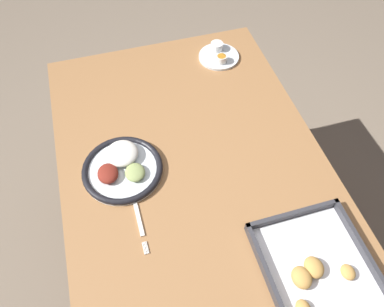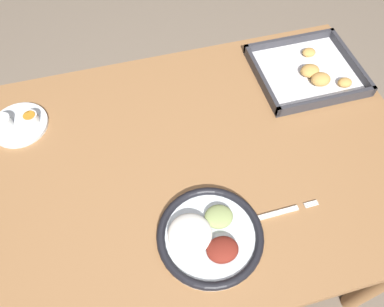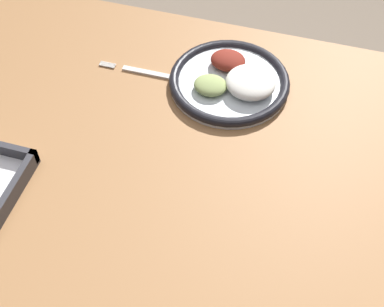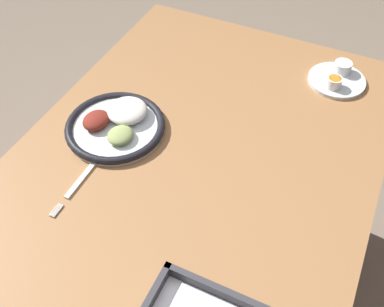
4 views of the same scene
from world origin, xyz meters
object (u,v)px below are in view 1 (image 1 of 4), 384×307
(saucer_plate, at_px, (219,55))
(baking_tray, at_px, (316,268))
(dinner_plate, at_px, (122,167))
(fork, at_px, (138,214))

(saucer_plate, xyz_separation_m, baking_tray, (0.86, -0.03, -0.00))
(dinner_plate, xyz_separation_m, baking_tray, (0.45, 0.42, -0.00))
(fork, distance_m, baking_tray, 0.50)
(fork, bearing_deg, dinner_plate, -175.62)
(fork, height_order, baking_tray, baking_tray)
(dinner_plate, bearing_deg, saucer_plate, 132.67)
(dinner_plate, height_order, fork, dinner_plate)
(dinner_plate, bearing_deg, baking_tray, 43.41)
(saucer_plate, height_order, baking_tray, same)
(baking_tray, bearing_deg, fork, -124.79)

